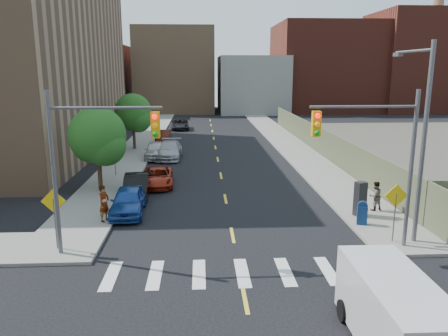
{
  "coord_description": "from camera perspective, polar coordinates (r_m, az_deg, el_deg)",
  "views": [
    {
      "loc": [
        -1.46,
        -11.71,
        7.82
      ],
      "look_at": [
        -0.1,
        13.79,
        2.0
      ],
      "focal_mm": 35.0,
      "sensor_mm": 36.0,
      "label": 1
    }
  ],
  "objects": [
    {
      "name": "streetlight_ne",
      "position": [
        21.13,
        24.26,
        4.64
      ],
      "size": [
        0.25,
        3.7,
        9.0
      ],
      "color": "#59595E",
      "rests_on": "ground"
    },
    {
      "name": "bg_bldg_midwest",
      "position": [
        83.84,
        -6.31,
        12.55
      ],
      "size": [
        14.0,
        16.0,
        15.0
      ],
      "primitive_type": "cube",
      "color": "#8C6B4C",
      "rests_on": "ground"
    },
    {
      "name": "cargo_van",
      "position": [
        13.77,
        21.14,
        -17.01
      ],
      "size": [
        2.07,
        4.85,
        2.21
      ],
      "rotation": [
        0.0,
        0.0,
        -0.01
      ],
      "color": "silver",
      "rests_on": "ground"
    },
    {
      "name": "pedestrian_west",
      "position": [
        23.2,
        -15.39,
        -4.48
      ],
      "size": [
        0.7,
        0.82,
        1.9
      ],
      "primitive_type": "imported",
      "rotation": [
        0.0,
        0.0,
        1.14
      ],
      "color": "gray",
      "rests_on": "sidewalk_nw"
    },
    {
      "name": "bg_bldg_center",
      "position": [
        82.31,
        3.61,
        10.85
      ],
      "size": [
        12.0,
        16.0,
        10.0
      ],
      "primitive_type": "cube",
      "color": "gray",
      "rests_on": "ground"
    },
    {
      "name": "payphone",
      "position": [
        24.33,
        17.35,
        -3.86
      ],
      "size": [
        0.67,
        0.61,
        1.85
      ],
      "primitive_type": "cube",
      "rotation": [
        0.0,
        0.0,
        0.34
      ],
      "color": "black",
      "rests_on": "sidewalk_ne"
    },
    {
      "name": "pedestrian_east",
      "position": [
        25.52,
        19.14,
        -3.47
      ],
      "size": [
        0.91,
        0.79,
        1.63
      ],
      "primitive_type": "imported",
      "rotation": [
        0.0,
        0.0,
        3.38
      ],
      "color": "gray",
      "rests_on": "sidewalk_ne"
    },
    {
      "name": "bg_bldg_west",
      "position": [
        84.27,
        -17.5,
        11.03
      ],
      "size": [
        14.0,
        18.0,
        12.0
      ],
      "primitive_type": "cube",
      "color": "#592319",
      "rests_on": "ground"
    },
    {
      "name": "parked_car_white",
      "position": [
        39.21,
        -8.93,
        2.32
      ],
      "size": [
        1.93,
        4.54,
        1.53
      ],
      "primitive_type": "imported",
      "rotation": [
        0.0,
        0.0,
        0.03
      ],
      "color": "silver",
      "rests_on": "ground"
    },
    {
      "name": "parked_car_black",
      "position": [
        27.73,
        -11.33,
        -2.29
      ],
      "size": [
        1.72,
        4.34,
        1.4
      ],
      "primitive_type": "imported",
      "rotation": [
        0.0,
        0.0,
        0.06
      ],
      "color": "black",
      "rests_on": "ground"
    },
    {
      "name": "parked_car_maroon",
      "position": [
        47.71,
        -7.9,
        4.09
      ],
      "size": [
        1.53,
        4.08,
        1.33
      ],
      "primitive_type": "imported",
      "rotation": [
        0.0,
        0.0,
        -0.03
      ],
      "color": "#42160D",
      "rests_on": "ground"
    },
    {
      "name": "fence_north",
      "position": [
        41.75,
        12.37,
        3.49
      ],
      "size": [
        0.12,
        44.0,
        2.5
      ],
      "primitive_type": "cube",
      "color": "#69694A",
      "rests_on": "ground"
    },
    {
      "name": "bg_bldg_east",
      "position": [
        86.94,
        12.92,
        12.65
      ],
      "size": [
        18.0,
        18.0,
        16.0
      ],
      "primitive_type": "cube",
      "color": "#592319",
      "rests_on": "ground"
    },
    {
      "name": "smokestack",
      "position": [
        92.76,
        25.89,
        15.43
      ],
      "size": [
        1.8,
        1.8,
        28.0
      ],
      "primitive_type": "cylinder",
      "color": "#8C6B4C",
      "rests_on": "ground"
    },
    {
      "name": "tree_west_far",
      "position": [
        43.47,
        -11.78,
        6.84
      ],
      "size": [
        3.66,
        3.64,
        5.52
      ],
      "color": "#332114",
      "rests_on": "ground"
    },
    {
      "name": "warn_sign_midwest",
      "position": [
        32.86,
        -14.14,
        2.24
      ],
      "size": [
        1.06,
        0.06,
        2.83
      ],
      "color": "#59595E",
      "rests_on": "ground"
    },
    {
      "name": "sidewalk_nw",
      "position": [
        54.14,
        -9.72,
        4.43
      ],
      "size": [
        3.5,
        73.0,
        0.15
      ],
      "primitive_type": "cube",
      "color": "gray",
      "rests_on": "ground"
    },
    {
      "name": "parked_car_red",
      "position": [
        30.12,
        -8.62,
        -1.15
      ],
      "size": [
        2.3,
        4.52,
        1.23
      ],
      "primitive_type": "imported",
      "rotation": [
        0.0,
        0.0,
        0.06
      ],
      "color": "maroon",
      "rests_on": "ground"
    },
    {
      "name": "bg_bldg_fareast",
      "position": [
        90.75,
        23.31,
        12.57
      ],
      "size": [
        14.0,
        16.0,
        18.0
      ],
      "primitive_type": "cube",
      "color": "#592319",
      "rests_on": "ground"
    },
    {
      "name": "signal_nw",
      "position": [
        18.58,
        -17.11,
        2.05
      ],
      "size": [
        4.59,
        0.3,
        7.0
      ],
      "color": "#59595E",
      "rests_on": "ground"
    },
    {
      "name": "ground",
      "position": [
        14.16,
        3.61,
        -20.72
      ],
      "size": [
        160.0,
        160.0,
        0.0
      ],
      "primitive_type": "plane",
      "color": "black",
      "rests_on": "ground"
    },
    {
      "name": "parked_car_silver",
      "position": [
        39.17,
        -7.18,
        2.36
      ],
      "size": [
        2.36,
        5.34,
        1.53
      ],
      "primitive_type": "imported",
      "rotation": [
        0.0,
        0.0,
        -0.04
      ],
      "color": "#A0A1A7",
      "rests_on": "ground"
    },
    {
      "name": "mailbox",
      "position": [
        23.13,
        17.6,
        -5.62
      ],
      "size": [
        0.58,
        0.51,
        1.21
      ],
      "rotation": [
        0.0,
        0.0,
        -0.3
      ],
      "color": "navy",
      "rests_on": "sidewalk_ne"
    },
    {
      "name": "parked_car_blue",
      "position": [
        24.57,
        -12.42,
        -4.22
      ],
      "size": [
        1.92,
        4.4,
        1.48
      ],
      "primitive_type": "imported",
      "rotation": [
        0.0,
        0.0,
        0.04
      ],
      "color": "navy",
      "rests_on": "ground"
    },
    {
      "name": "warn_sign_ne",
      "position": [
        20.99,
        21.51,
        -4.2
      ],
      "size": [
        1.06,
        0.06,
        2.83
      ],
      "color": "#59595E",
      "rests_on": "ground"
    },
    {
      "name": "parked_car_grey",
      "position": [
        57.99,
        -5.77,
        5.69
      ],
      "size": [
        2.46,
        4.92,
        1.34
      ],
      "primitive_type": "imported",
      "rotation": [
        0.0,
        0.0,
        0.05
      ],
      "color": "black",
      "rests_on": "ground"
    },
    {
      "name": "signal_ne",
      "position": [
        19.5,
        19.46,
        2.38
      ],
      "size": [
        4.59,
        0.3,
        7.0
      ],
      "color": "#59595E",
      "rests_on": "ground"
    },
    {
      "name": "tree_west_near",
      "position": [
        28.85,
        -16.16,
        3.67
      ],
      "size": [
        3.66,
        3.64,
        5.52
      ],
      "color": "#332114",
      "rests_on": "ground"
    },
    {
      "name": "sidewalk_ne",
      "position": [
        54.56,
        6.72,
        4.59
      ],
      "size": [
        3.5,
        73.0,
        0.15
      ],
      "primitive_type": "cube",
      "color": "gray",
      "rests_on": "ground"
    },
    {
      "name": "warn_sign_nw",
      "position": [
        20.15,
        -21.33,
        -4.88
      ],
      "size": [
        1.06,
        0.06,
        2.83
      ],
      "color": "#59595E",
      "rests_on": "ground"
    }
  ]
}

